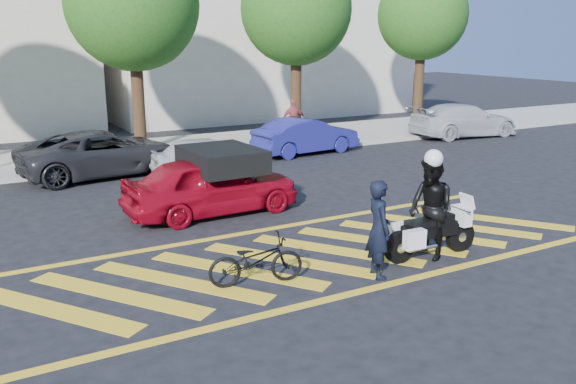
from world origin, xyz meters
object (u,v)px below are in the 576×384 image
bicycle (256,260)px  parked_mid_left (103,153)px  officer_bike (379,229)px  parked_right (306,136)px  parked_far_right (464,120)px  police_motorcycle (430,232)px  officer_moto (431,209)px  parked_mid_right (207,155)px  red_convertible (212,185)px

bicycle → parked_mid_left: (-0.30, 9.94, 0.26)m
officer_bike → parked_mid_left: 10.94m
parked_right → parked_far_right: 7.83m
police_motorcycle → parked_mid_left: size_ratio=0.42×
bicycle → police_motorcycle: size_ratio=0.78×
officer_moto → parked_right: 10.96m
parked_far_right → parked_mid_right: bearing=102.7°
red_convertible → parked_far_right: 14.87m
parked_right → officer_moto: bearing=156.4°
parked_mid_left → officer_bike: bearing=-174.3°
parked_far_right → police_motorcycle: bearing=138.9°
red_convertible → parked_mid_left: bearing=11.4°
officer_bike → police_motorcycle: 1.55m
bicycle → parked_mid_right: parked_mid_right is taller
parked_mid_left → parked_mid_right: bearing=-123.0°
parked_far_right → officer_moto: bearing=138.9°
red_convertible → parked_mid_right: red_convertible is taller
parked_mid_right → police_motorcycle: bearing=-169.9°
parked_far_right → bicycle: bearing=130.1°
officer_moto → red_convertible: size_ratio=0.47×
parked_mid_right → parked_mid_left: bearing=67.6°
officer_moto → parked_right: officer_moto is taller
parked_mid_right → parked_right: (4.43, 1.40, 0.06)m
parked_mid_left → parked_right: parked_mid_left is taller
parked_mid_left → red_convertible: bearing=-173.6°
parked_far_right → parked_right: bearing=96.3°
bicycle → parked_right: bearing=-22.7°
officer_bike → red_convertible: bearing=26.3°
parked_right → parked_far_right: parked_far_right is taller
officer_bike → police_motorcycle: (1.47, 0.28, -0.38)m
red_convertible → parked_right: size_ratio=1.06×
officer_bike → parked_right: bearing=-10.1°
police_motorcycle → officer_bike: bearing=-166.3°
police_motorcycle → red_convertible: (-2.53, 4.87, 0.21)m
officer_bike → bicycle: (-2.07, 0.74, -0.45)m
parked_mid_left → parked_right: size_ratio=1.26×
red_convertible → parked_far_right: red_convertible is taller
parked_right → bicycle: bearing=139.7°
officer_bike → officer_moto: (1.46, 0.28, 0.10)m
red_convertible → bicycle: bearing=165.4°
officer_bike → officer_moto: 1.49m
parked_right → officer_bike: bearing=150.1°
officer_bike → parked_right: officer_bike is taller
parked_mid_left → parked_far_right: 15.10m
parked_mid_left → parked_mid_right: size_ratio=1.44×
officer_moto → parked_mid_left: officer_moto is taller
parked_mid_right → parked_far_right: (12.26, 1.40, 0.10)m
officer_bike → officer_moto: size_ratio=0.90×
police_motorcycle → red_convertible: 5.49m
parked_mid_left → parked_far_right: size_ratio=1.05×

